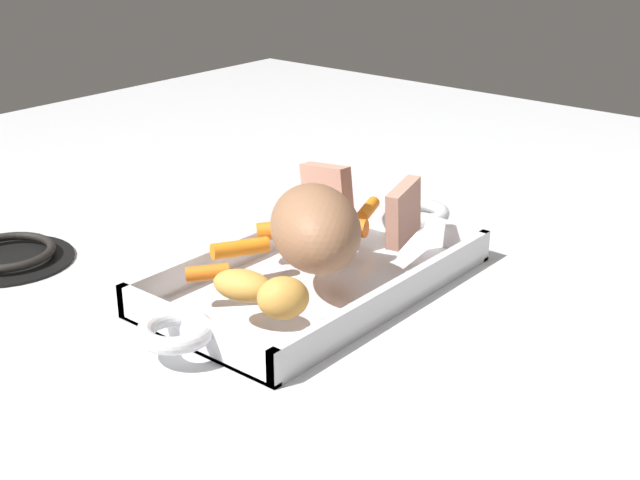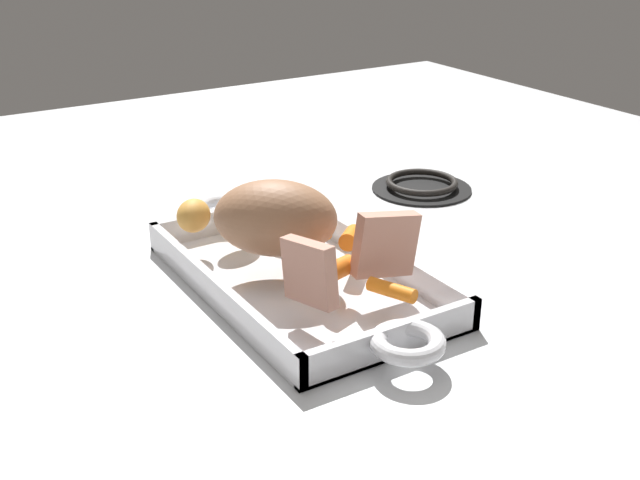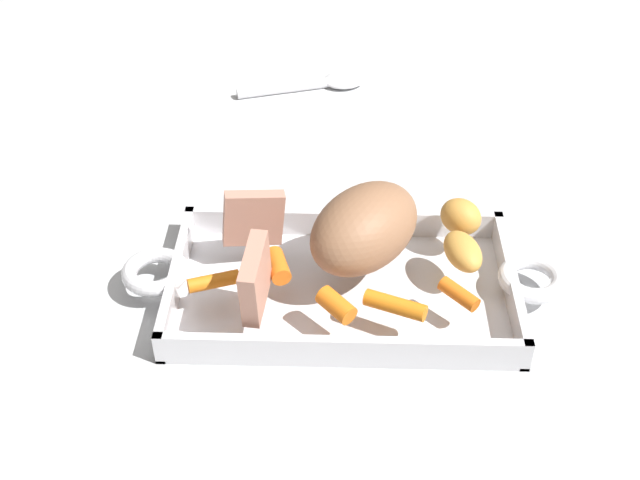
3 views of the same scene
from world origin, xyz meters
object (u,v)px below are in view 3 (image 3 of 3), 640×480
(roast_slice_thin, at_px, (255,279))
(potato_near_roast, at_px, (461,217))
(roasting_dish, at_px, (343,286))
(roast_slice_outer, at_px, (253,218))
(pork_roast, at_px, (364,228))
(baby_carrot_northeast, at_px, (459,294))
(baby_carrot_southeast, at_px, (336,305))
(potato_corner, at_px, (463,251))
(baby_carrot_southwest, at_px, (214,281))
(serving_spoon, at_px, (323,83))
(baby_carrot_short, at_px, (395,305))
(baby_carrot_long, at_px, (277,266))

(roast_slice_thin, xyz_separation_m, potato_near_roast, (0.22, 0.13, -0.01))
(roasting_dish, xyz_separation_m, roast_slice_thin, (-0.09, -0.06, 0.06))
(roast_slice_thin, relative_size, roast_slice_outer, 1.07)
(pork_roast, distance_m, potato_near_roast, 0.13)
(roast_slice_outer, relative_size, baby_carrot_northeast, 1.48)
(pork_roast, distance_m, baby_carrot_southeast, 0.10)
(pork_roast, bearing_deg, roasting_dish, -143.04)
(pork_roast, relative_size, potato_near_roast, 2.90)
(baby_carrot_northeast, height_order, potato_corner, potato_corner)
(baby_carrot_southwest, distance_m, serving_spoon, 0.52)
(baby_carrot_short, distance_m, potato_near_roast, 0.16)
(roasting_dish, height_order, pork_roast, pork_roast)
(roast_slice_outer, xyz_separation_m, baby_carrot_northeast, (0.22, -0.09, -0.02))
(baby_carrot_long, bearing_deg, roast_slice_thin, -110.41)
(baby_carrot_southeast, height_order, baby_carrot_long, baby_carrot_southeast)
(potato_near_roast, bearing_deg, baby_carrot_southwest, -159.08)
(potato_corner, bearing_deg, baby_carrot_long, -173.22)
(roasting_dish, bearing_deg, baby_carrot_northeast, -20.86)
(baby_carrot_short, relative_size, potato_near_roast, 1.31)
(baby_carrot_long, bearing_deg, potato_near_roast, 21.36)
(baby_carrot_northeast, bearing_deg, baby_carrot_short, -163.92)
(roasting_dish, height_order, baby_carrot_long, baby_carrot_long)
(serving_spoon, bearing_deg, baby_carrot_southeast, -103.84)
(baby_carrot_southeast, xyz_separation_m, potato_corner, (0.14, 0.08, 0.00))
(potato_near_roast, bearing_deg, pork_roast, -154.04)
(baby_carrot_short, xyz_separation_m, potato_near_roast, (0.08, 0.13, 0.01))
(baby_carrot_northeast, bearing_deg, baby_carrot_long, 169.06)
(roast_slice_thin, distance_m, serving_spoon, 0.54)
(potato_near_roast, bearing_deg, roast_slice_thin, -149.87)
(roasting_dish, height_order, serving_spoon, roasting_dish)
(baby_carrot_northeast, bearing_deg, potato_corner, 80.80)
(roasting_dish, height_order, baby_carrot_southeast, baby_carrot_southeast)
(pork_roast, bearing_deg, baby_carrot_southwest, -162.82)
(baby_carrot_northeast, distance_m, baby_carrot_short, 0.07)
(roast_slice_thin, bearing_deg, baby_carrot_southeast, -7.29)
(baby_carrot_southeast, bearing_deg, pork_roast, 71.33)
(pork_roast, bearing_deg, roast_slice_outer, 166.91)
(baby_carrot_northeast, bearing_deg, potato_near_roast, 83.56)
(serving_spoon, bearing_deg, roasting_dish, -102.65)
(potato_near_roast, bearing_deg, baby_carrot_long, -158.64)
(baby_carrot_southwest, bearing_deg, baby_carrot_southeast, -15.59)
(baby_carrot_short, distance_m, serving_spoon, 0.55)
(baby_carrot_southwest, bearing_deg, baby_carrot_northeast, -2.99)
(baby_carrot_short, bearing_deg, baby_carrot_southeast, -176.62)
(roasting_dish, distance_m, serving_spoon, 0.48)
(roast_slice_outer, bearing_deg, baby_carrot_long, -61.21)
(baby_carrot_southeast, relative_size, baby_carrot_long, 0.99)
(pork_roast, distance_m, baby_carrot_short, 0.09)
(baby_carrot_southeast, height_order, potato_near_roast, potato_near_roast)
(roasting_dish, height_order, roast_slice_thin, roast_slice_thin)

